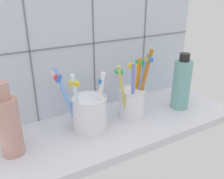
{
  "coord_description": "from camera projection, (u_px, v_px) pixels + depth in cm",
  "views": [
    {
      "loc": [
        -27.55,
        -46.17,
        34.48
      ],
      "look_at": [
        0.0,
        1.6,
        10.7
      ],
      "focal_mm": 40.35,
      "sensor_mm": 36.0,
      "label": 1
    }
  ],
  "objects": [
    {
      "name": "toothbrush_cup_right",
      "position": [
        133.0,
        99.0,
        0.64
      ],
      "size": [
        11.2,
        6.76,
        17.67
      ],
      "color": "white",
      "rests_on": "counter_slab"
    },
    {
      "name": "toothbrush_cup_left",
      "position": [
        89.0,
        111.0,
        0.59
      ],
      "size": [
        11.68,
        8.15,
        15.42
      ],
      "color": "white",
      "rests_on": "counter_slab"
    },
    {
      "name": "soap_bottle",
      "position": [
        182.0,
        84.0,
        0.68
      ],
      "size": [
        4.84,
        4.84,
        15.4
      ],
      "color": "#71B0AC",
      "rests_on": "counter_slab"
    },
    {
      "name": "tile_wall_back",
      "position": [
        92.0,
        33.0,
        0.64
      ],
      "size": [
        64.0,
        2.2,
        45.0
      ],
      "color": "silver",
      "rests_on": "ground"
    },
    {
      "name": "counter_slab",
      "position": [
        115.0,
        127.0,
        0.63
      ],
      "size": [
        64.0,
        22.0,
        2.0
      ],
      "primitive_type": "cube",
      "color": "silver",
      "rests_on": "ground"
    },
    {
      "name": "ceramic_vase",
      "position": [
        9.0,
        125.0,
        0.49
      ],
      "size": [
        4.46,
        4.46,
        15.59
      ],
      "color": "tan",
      "rests_on": "counter_slab"
    }
  ]
}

